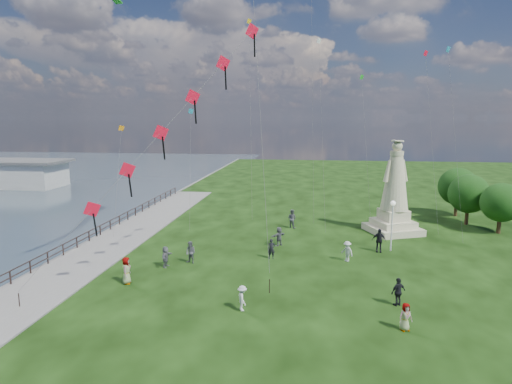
# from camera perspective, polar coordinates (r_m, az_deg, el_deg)

# --- Properties ---
(waterfront) EXTENTS (200.00, 200.00, 1.51)m
(waterfront) POSITION_cam_1_polar(r_m,az_deg,el_deg) (37.56, -22.07, -7.65)
(waterfront) COLOR #32424C
(waterfront) RESTS_ON ground
(statue) EXTENTS (5.58, 5.58, 8.74)m
(statue) POSITION_cam_1_polar(r_m,az_deg,el_deg) (42.23, 17.97, -0.83)
(statue) COLOR tan
(statue) RESTS_ON ground
(lamppost) EXTENTS (0.39, 0.39, 4.20)m
(lamppost) POSITION_cam_1_polar(r_m,az_deg,el_deg) (36.34, 17.74, -2.92)
(lamppost) COLOR silver
(lamppost) RESTS_ON ground
(tree_row) EXTENTS (5.62, 11.02, 5.40)m
(tree_row) POSITION_cam_1_polar(r_m,az_deg,el_deg) (49.13, 26.87, -0.11)
(tree_row) COLOR #382314
(tree_row) RESTS_ON ground
(person_1) EXTENTS (0.94, 0.77, 1.68)m
(person_1) POSITION_cam_1_polar(r_m,az_deg,el_deg) (32.61, -8.71, -7.98)
(person_1) COLOR #595960
(person_1) RESTS_ON ground
(person_2) EXTENTS (0.84, 1.06, 1.46)m
(person_2) POSITION_cam_1_polar(r_m,az_deg,el_deg) (24.83, -1.84, -13.97)
(person_2) COLOR silver
(person_2) RESTS_ON ground
(person_3) EXTENTS (1.11, 0.97, 1.69)m
(person_3) POSITION_cam_1_polar(r_m,az_deg,el_deg) (26.66, 18.44, -12.50)
(person_3) COLOR black
(person_3) RESTS_ON ground
(person_4) EXTENTS (0.83, 0.66, 1.47)m
(person_4) POSITION_cam_1_polar(r_m,az_deg,el_deg) (23.98, 19.30, -15.44)
(person_4) COLOR #595960
(person_4) RESTS_ON ground
(person_5) EXTENTS (0.73, 1.49, 1.56)m
(person_5) POSITION_cam_1_polar(r_m,az_deg,el_deg) (32.19, -11.96, -8.43)
(person_5) COLOR #595960
(person_5) RESTS_ON ground
(person_6) EXTENTS (0.62, 0.46, 1.56)m
(person_6) POSITION_cam_1_polar(r_m,az_deg,el_deg) (33.31, 2.07, -7.59)
(person_6) COLOR black
(person_6) RESTS_ON ground
(person_7) EXTENTS (1.07, 0.94, 1.88)m
(person_7) POSITION_cam_1_polar(r_m,az_deg,el_deg) (42.53, 4.82, -3.55)
(person_7) COLOR #595960
(person_7) RESTS_ON ground
(person_8) EXTENTS (1.10, 1.06, 1.56)m
(person_8) POSITION_cam_1_polar(r_m,az_deg,el_deg) (33.46, 12.06, -7.73)
(person_8) COLOR silver
(person_8) RESTS_ON ground
(person_9) EXTENTS (1.18, 0.68, 1.93)m
(person_9) POSITION_cam_1_polar(r_m,az_deg,el_deg) (36.28, 16.07, -6.22)
(person_9) COLOR black
(person_9) RESTS_ON ground
(person_10) EXTENTS (0.66, 0.95, 1.80)m
(person_10) POSITION_cam_1_polar(r_m,az_deg,el_deg) (29.71, -16.90, -9.98)
(person_10) COLOR #595960
(person_10) RESTS_ON ground
(person_11) EXTENTS (1.50, 1.57, 1.64)m
(person_11) POSITION_cam_1_polar(r_m,az_deg,el_deg) (36.63, 3.08, -5.92)
(person_11) COLOR #595960
(person_11) RESTS_ON ground
(red_kite_train) EXTENTS (12.69, 9.35, 17.07)m
(red_kite_train) POSITION_cam_1_polar(r_m,az_deg,el_deg) (28.07, -10.89, 9.31)
(red_kite_train) COLOR black
(red_kite_train) RESTS_ON ground
(small_kites) EXTENTS (32.24, 15.66, 30.93)m
(small_kites) POSITION_cam_1_polar(r_m,az_deg,el_deg) (45.02, 6.86, 14.32)
(small_kites) COLOR teal
(small_kites) RESTS_ON ground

